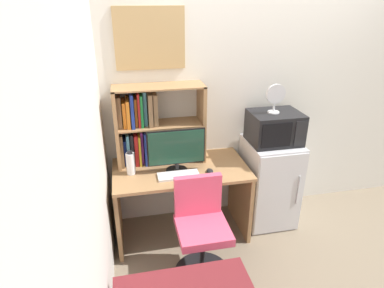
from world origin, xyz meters
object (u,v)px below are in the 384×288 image
(hutch_bookshelf, at_px, (145,124))
(water_bottle, at_px, (131,163))
(microwave, at_px, (274,128))
(desk_chair, at_px, (201,234))
(computer_mouse, at_px, (210,171))
(mini_fridge, at_px, (269,182))
(wall_corkboard, at_px, (150,39))
(keyboard, at_px, (179,175))
(monitor, at_px, (176,150))
(desk_fan, at_px, (275,97))

(hutch_bookshelf, distance_m, water_bottle, 0.39)
(microwave, height_order, desk_chair, microwave)
(computer_mouse, bearing_deg, microwave, 15.94)
(mini_fridge, xyz_separation_m, desk_chair, (-0.86, -0.60, -0.05))
(mini_fridge, distance_m, wall_corkboard, 1.82)
(keyboard, bearing_deg, computer_mouse, 1.60)
(hutch_bookshelf, distance_m, keyboard, 0.57)
(keyboard, height_order, computer_mouse, computer_mouse)
(monitor, xyz_separation_m, mini_fridge, (0.97, 0.10, -0.50))
(hutch_bookshelf, height_order, microwave, hutch_bookshelf)
(hutch_bookshelf, relative_size, computer_mouse, 9.26)
(computer_mouse, bearing_deg, hutch_bookshelf, 146.69)
(keyboard, xyz_separation_m, desk_chair, (0.11, -0.40, -0.35))
(water_bottle, height_order, mini_fridge, water_bottle)
(computer_mouse, bearing_deg, mini_fridge, 15.70)
(microwave, bearing_deg, monitor, -173.84)
(desk_fan, bearing_deg, desk_chair, -144.31)
(mini_fridge, bearing_deg, hutch_bookshelf, 172.60)
(computer_mouse, bearing_deg, water_bottle, 169.29)
(mini_fridge, bearing_deg, desk_chair, -145.05)
(keyboard, height_order, desk_chair, desk_chair)
(water_bottle, xyz_separation_m, desk_chair, (0.52, -0.54, -0.44))
(desk_fan, bearing_deg, hutch_bookshelf, 172.30)
(microwave, bearing_deg, computer_mouse, -164.06)
(monitor, height_order, microwave, microwave)
(hutch_bookshelf, bearing_deg, mini_fridge, -7.40)
(keyboard, bearing_deg, microwave, 11.81)
(keyboard, height_order, wall_corkboard, wall_corkboard)
(monitor, relative_size, wall_corkboard, 0.84)
(keyboard, distance_m, water_bottle, 0.44)
(monitor, bearing_deg, mini_fridge, 5.98)
(monitor, distance_m, keyboard, 0.23)
(microwave, bearing_deg, hutch_bookshelf, 172.74)
(water_bottle, relative_size, desk_chair, 0.25)
(hutch_bookshelf, bearing_deg, computer_mouse, -33.31)
(water_bottle, xyz_separation_m, microwave, (1.38, 0.06, 0.20))
(monitor, xyz_separation_m, computer_mouse, (0.29, -0.09, -0.20))
(monitor, relative_size, microwave, 1.09)
(microwave, bearing_deg, keyboard, -168.19)
(keyboard, bearing_deg, desk_chair, -73.95)
(hutch_bookshelf, height_order, desk_fan, hutch_bookshelf)
(hutch_bookshelf, distance_m, microwave, 1.23)
(microwave, distance_m, wall_corkboard, 1.42)
(hutch_bookshelf, relative_size, keyboard, 2.23)
(monitor, bearing_deg, wall_corkboard, 111.96)
(wall_corkboard, bearing_deg, desk_fan, -14.24)
(water_bottle, bearing_deg, mini_fridge, 2.54)
(monitor, bearing_deg, computer_mouse, -17.45)
(desk_chair, bearing_deg, wall_corkboard, 106.89)
(computer_mouse, relative_size, desk_fan, 0.32)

